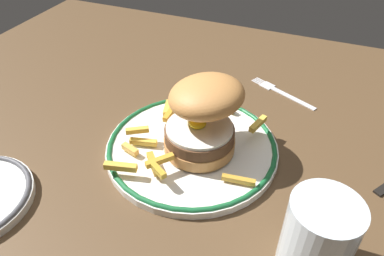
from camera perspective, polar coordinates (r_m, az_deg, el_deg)
name	(u,v)px	position (r cm, az deg, el deg)	size (l,w,h in cm)	color
ground_plane	(195,141)	(62.43, 0.45, -2.00)	(119.12, 89.94, 4.00)	brown
dinner_plate	(192,147)	(57.00, 0.00, -2.95)	(26.74, 26.74, 1.60)	white
burger	(203,114)	(52.84, 1.77, 2.15)	(11.84, 12.85, 11.65)	#BD7F44
fries_pile	(176,135)	(56.46, -2.45, -1.12)	(21.10, 23.18, 2.58)	gold
water_glass	(317,239)	(43.59, 19.05, -16.17)	(7.76, 7.76, 10.06)	silver
fork	(281,92)	(72.72, 13.80, 5.50)	(13.57, 7.49, 0.36)	silver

